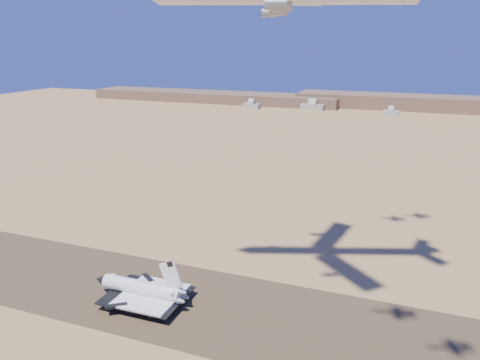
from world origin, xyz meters
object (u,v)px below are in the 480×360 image
(shuttle, at_px, (141,290))
(crew_c, at_px, (150,317))
(crew_b, at_px, (149,316))
(crew_a, at_px, (148,312))

(shuttle, distance_m, crew_c, 12.59)
(shuttle, distance_m, crew_b, 12.07)
(shuttle, xyz_separation_m, crew_a, (6.11, -6.21, -3.81))
(crew_a, xyz_separation_m, crew_b, (1.79, -2.04, -0.10))
(crew_c, bearing_deg, shuttle, -1.68)
(shuttle, height_order, crew_b, shuttle)
(shuttle, xyz_separation_m, crew_c, (8.29, -8.61, -3.97))
(shuttle, relative_size, crew_a, 19.26)
(crew_b, bearing_deg, crew_c, 179.64)
(crew_a, distance_m, crew_c, 3.24)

